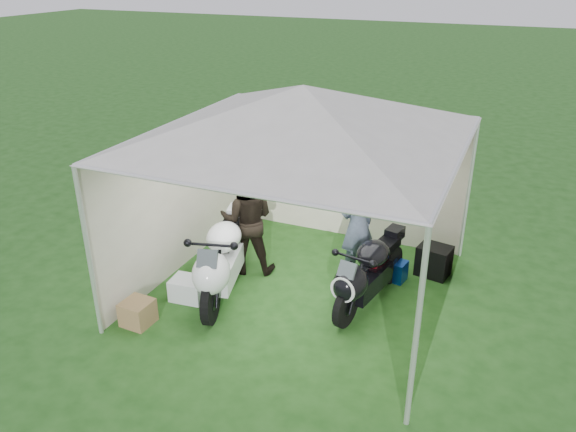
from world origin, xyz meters
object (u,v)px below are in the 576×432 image
person_dark_jacket (247,220)px  crate_1 (138,313)px  person_blue_jacket (358,226)px  equipment_box (434,261)px  canopy_tent (304,117)px  motorcycle_white (222,259)px  motorcycle_black (367,272)px  crate_0 (188,289)px  paddock_stand (392,269)px

person_dark_jacket → crate_1: person_dark_jacket is taller
person_blue_jacket → equipment_box: 1.34m
canopy_tent → person_blue_jacket: bearing=48.7°
equipment_box → motorcycle_white: bearing=-146.1°
motorcycle_black → canopy_tent: bearing=-172.7°
motorcycle_white → crate_1: motorcycle_white is taller
crate_1 → motorcycle_black: bearing=31.2°
person_dark_jacket → person_blue_jacket: bearing=178.7°
person_dark_jacket → motorcycle_white: bearing=71.5°
motorcycle_black → crate_0: bearing=-149.8°
person_dark_jacket → equipment_box: (2.67, 0.98, -0.62)m
motorcycle_white → equipment_box: (2.67, 1.80, -0.37)m
canopy_tent → motorcycle_white: size_ratio=2.62×
person_blue_jacket → canopy_tent: bearing=-7.1°
equipment_box → paddock_stand: bearing=-145.9°
motorcycle_black → paddock_stand: size_ratio=4.59×
paddock_stand → person_dark_jacket: 2.32m
motorcycle_white → crate_1: bearing=-139.0°
canopy_tent → crate_1: 3.38m
equipment_box → canopy_tent: bearing=-145.3°
person_dark_jacket → person_blue_jacket: person_dark_jacket is taller
motorcycle_white → person_blue_jacket: (1.58, 1.31, 0.23)m
motorcycle_black → person_blue_jacket: 0.89m
person_blue_jacket → crate_0: 2.63m
person_dark_jacket → crate_0: (-0.41, -1.08, -0.70)m
motorcycle_black → person_dark_jacket: 2.00m
canopy_tent → motorcycle_white: 2.28m
motorcycle_black → person_dark_jacket: person_dark_jacket is taller
canopy_tent → person_dark_jacket: canopy_tent is taller
paddock_stand → crate_0: crate_0 is taller
person_blue_jacket → equipment_box: bearing=148.1°
canopy_tent → crate_0: 2.93m
motorcycle_white → crate_0: size_ratio=4.56×
person_blue_jacket → crate_1: person_blue_jacket is taller
person_dark_jacket → equipment_box: bearing=-178.6°
canopy_tent → crate_1: canopy_tent is taller
canopy_tent → motorcycle_black: size_ratio=2.94×
canopy_tent → crate_0: (-1.39, -0.89, -2.42)m
person_dark_jacket → canopy_tent: bearing=150.0°
canopy_tent → equipment_box: bearing=34.7°
motorcycle_white → paddock_stand: size_ratio=5.16×
person_blue_jacket → motorcycle_white: bearing=-16.0°
person_blue_jacket → equipment_box: (1.09, 0.49, -0.60)m
canopy_tent → motorcycle_white: (-0.97, -0.62, -1.97)m
paddock_stand → motorcycle_white: bearing=-146.1°
person_blue_jacket → motorcycle_black: bearing=60.6°
equipment_box → crate_0: equipment_box is taller
paddock_stand → person_dark_jacket: bearing=-164.0°
equipment_box → crate_1: equipment_box is taller
person_dark_jacket → crate_0: 1.35m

